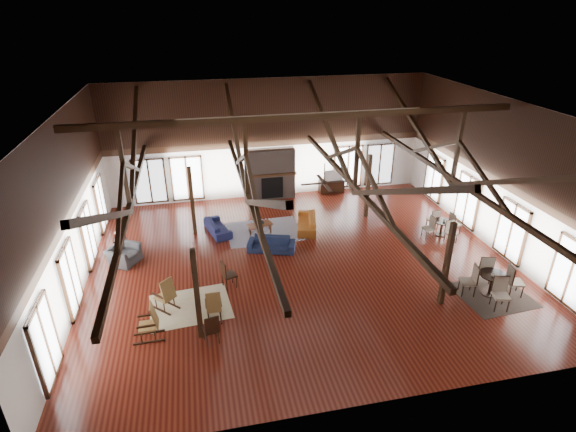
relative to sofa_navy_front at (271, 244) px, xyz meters
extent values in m
plane|color=maroon|center=(0.97, -1.22, -0.28)|extent=(16.00, 16.00, 0.00)
cube|color=black|center=(0.97, -1.22, 5.72)|extent=(16.00, 14.00, 0.02)
cube|color=white|center=(0.97, 5.78, 2.72)|extent=(16.00, 0.02, 6.00)
cube|color=white|center=(0.97, -8.22, 2.72)|extent=(16.00, 0.02, 6.00)
cube|color=white|center=(-7.03, -1.22, 2.72)|extent=(0.02, 14.00, 6.00)
cube|color=white|center=(8.97, -1.22, 2.72)|extent=(0.02, 14.00, 6.00)
cube|color=black|center=(0.97, -1.22, 5.47)|extent=(15.60, 0.18, 0.22)
cube|color=black|center=(-5.03, -1.22, 2.77)|extent=(0.16, 13.70, 0.18)
cube|color=black|center=(-5.03, -1.22, 4.12)|extent=(0.14, 0.14, 2.70)
cube|color=black|center=(-5.03, 2.28, 3.99)|extent=(0.15, 7.07, 3.12)
cube|color=black|center=(-5.03, -4.72, 3.99)|extent=(0.15, 7.07, 3.12)
cube|color=black|center=(-1.03, -1.22, 2.77)|extent=(0.16, 13.70, 0.18)
cube|color=black|center=(-1.03, -1.22, 4.12)|extent=(0.14, 0.14, 2.70)
cube|color=black|center=(-1.03, 2.28, 3.99)|extent=(0.15, 7.07, 3.12)
cube|color=black|center=(-1.03, -4.72, 3.99)|extent=(0.15, 7.07, 3.12)
cube|color=black|center=(2.97, -1.22, 2.77)|extent=(0.16, 13.70, 0.18)
cube|color=black|center=(2.97, -1.22, 4.12)|extent=(0.14, 0.14, 2.70)
cube|color=black|center=(2.97, 2.28, 3.99)|extent=(0.15, 7.07, 3.12)
cube|color=black|center=(2.97, -4.72, 3.99)|extent=(0.15, 7.07, 3.12)
cube|color=black|center=(6.97, -1.22, 2.77)|extent=(0.16, 13.70, 0.18)
cube|color=black|center=(6.97, -1.22, 4.12)|extent=(0.14, 0.14, 2.70)
cube|color=black|center=(6.97, 2.28, 3.99)|extent=(0.15, 7.07, 3.12)
cube|color=black|center=(6.97, -4.72, 3.99)|extent=(0.15, 7.07, 3.12)
cube|color=black|center=(-3.03, -4.72, 1.24)|extent=(0.16, 0.16, 3.05)
cube|color=black|center=(4.97, -4.72, 1.24)|extent=(0.16, 0.16, 3.05)
cube|color=black|center=(-3.03, 2.28, 1.24)|extent=(0.16, 0.16, 3.05)
cube|color=black|center=(4.97, 2.28, 1.24)|extent=(0.16, 0.16, 3.05)
cube|color=brown|center=(0.97, 5.46, 1.02)|extent=(2.40, 0.62, 2.60)
cube|color=black|center=(0.97, 5.14, 0.37)|extent=(1.10, 0.06, 1.10)
cube|color=#321C0F|center=(0.97, 5.18, 1.07)|extent=(2.50, 0.20, 0.12)
cylinder|color=black|center=(1.47, -2.22, 3.77)|extent=(0.04, 0.04, 0.70)
cylinder|color=black|center=(1.47, -2.22, 3.42)|extent=(0.20, 0.20, 0.10)
cube|color=black|center=(1.92, -2.22, 3.42)|extent=(0.70, 0.12, 0.02)
cube|color=black|center=(1.47, -1.77, 3.42)|extent=(0.12, 0.70, 0.02)
cube|color=black|center=(1.02, -2.22, 3.42)|extent=(0.70, 0.12, 0.02)
cube|color=black|center=(1.47, -2.67, 3.42)|extent=(0.12, 0.70, 0.02)
imported|color=#151E3C|center=(0.00, 0.00, 0.00)|extent=(2.07, 1.31, 0.56)
imported|color=#181A42|center=(-2.04, 2.06, -0.01)|extent=(2.00, 1.18, 0.55)
imported|color=#A2591F|center=(1.90, 1.63, 0.02)|extent=(2.19, 1.27, 0.60)
cube|color=brown|center=(-0.21, 1.68, 0.10)|extent=(1.19, 0.84, 0.06)
cube|color=brown|center=(-0.67, 1.50, -0.10)|extent=(0.06, 0.06, 0.35)
cube|color=brown|center=(-0.67, 1.86, -0.10)|extent=(0.06, 0.06, 0.35)
cube|color=brown|center=(0.24, 1.50, -0.10)|extent=(0.06, 0.06, 0.35)
cube|color=brown|center=(0.24, 1.86, -0.10)|extent=(0.06, 0.06, 0.35)
imported|color=#B2B2B2|center=(-0.11, 1.65, 0.23)|extent=(0.25, 0.25, 0.19)
imported|color=#363538|center=(-5.79, 0.27, 0.08)|extent=(1.39, 1.44, 0.72)
cube|color=black|center=(-6.01, 1.14, 0.02)|extent=(0.45, 0.45, 0.60)
cylinder|color=black|center=(-6.01, 1.14, 0.50)|extent=(0.08, 0.08, 0.36)
cone|color=beige|center=(-6.01, 1.14, 0.74)|extent=(0.32, 0.32, 0.26)
cube|color=olive|center=(-4.14, -3.04, 0.17)|extent=(0.71, 0.71, 0.05)
cube|color=olive|center=(-3.97, -3.21, 0.52)|extent=(0.50, 0.50, 0.74)
cube|color=black|center=(-4.29, -3.19, -0.25)|extent=(0.68, 0.68, 0.05)
cube|color=black|center=(-3.99, -2.89, -0.25)|extent=(0.68, 0.68, 0.05)
cube|color=olive|center=(-2.57, -3.88, 0.13)|extent=(0.47, 0.45, 0.05)
cube|color=olive|center=(-2.57, -4.09, 0.45)|extent=(0.47, 0.18, 0.67)
cube|color=black|center=(-2.77, -3.88, -0.26)|extent=(0.06, 0.82, 0.05)
cube|color=black|center=(-2.38, -3.88, -0.26)|extent=(0.06, 0.82, 0.05)
cube|color=olive|center=(-4.58, -4.47, 0.17)|extent=(0.52, 0.54, 0.05)
cube|color=olive|center=(-4.34, -4.46, 0.53)|extent=(0.22, 0.53, 0.75)
cube|color=black|center=(-4.57, -4.69, -0.25)|extent=(0.92, 0.08, 0.05)
cube|color=black|center=(-4.59, -4.25, -0.25)|extent=(0.92, 0.08, 0.05)
cube|color=black|center=(-1.92, -2.25, 0.21)|extent=(0.58, 0.58, 0.05)
cube|color=black|center=(-2.11, -2.31, 0.50)|extent=(0.18, 0.45, 0.60)
cylinder|color=black|center=(-1.92, -2.25, -0.04)|extent=(0.04, 0.04, 0.49)
cube|color=black|center=(-2.72, -5.02, 0.19)|extent=(0.52, 0.52, 0.05)
cube|color=black|center=(-2.68, -5.22, 0.47)|extent=(0.43, 0.14, 0.57)
cylinder|color=black|center=(-2.72, -5.02, -0.05)|extent=(0.04, 0.04, 0.47)
cylinder|color=black|center=(6.92, -4.59, 0.51)|extent=(0.93, 0.93, 0.04)
cylinder|color=black|center=(6.92, -4.59, 0.12)|extent=(0.10, 0.10, 0.77)
cylinder|color=black|center=(6.92, -4.59, -0.26)|extent=(0.56, 0.56, 0.04)
cylinder|color=black|center=(7.50, -0.21, 0.38)|extent=(0.78, 0.78, 0.04)
cylinder|color=black|center=(7.50, -0.21, 0.06)|extent=(0.10, 0.10, 0.64)
cylinder|color=black|center=(7.50, -0.21, -0.26)|extent=(0.47, 0.47, 0.04)
imported|color=#B2B2B2|center=(6.84, -4.69, 0.58)|extent=(0.14, 0.14, 0.10)
imported|color=#B2B2B2|center=(7.53, -0.29, 0.44)|extent=(0.12, 0.12, 0.09)
cube|color=black|center=(4.26, 5.53, 0.05)|extent=(1.32, 0.49, 0.66)
imported|color=#B2B2B2|center=(4.30, 5.53, 0.68)|extent=(1.06, 0.21, 0.60)
cube|color=#C9BB8C|center=(-3.33, -3.15, -0.28)|extent=(2.79, 2.28, 0.01)
cube|color=#191946|center=(-0.03, 1.72, -0.28)|extent=(3.32, 2.54, 0.01)
cube|color=black|center=(7.00, -4.68, -0.27)|extent=(2.51, 2.31, 0.01)
camera|label=1|loc=(-2.68, -15.83, 8.98)|focal=28.00mm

